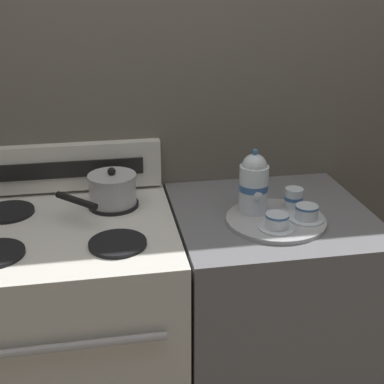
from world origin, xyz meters
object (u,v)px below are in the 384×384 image
stove (72,343)px  serving_tray (276,220)px  teacup_left (306,213)px  teapot (254,183)px  teacup_right (277,222)px  saucepan (112,189)px  creamer_jug (294,198)px

stove → serving_tray: size_ratio=2.81×
stove → teacup_left: size_ratio=8.08×
stove → teapot: 0.85m
stove → teacup_right: teacup_right is taller
saucepan → teacup_right: 0.58m
serving_tray → teacup_left: 0.10m
serving_tray → teacup_left: teacup_left is taller
teacup_left → teacup_right: size_ratio=1.00×
saucepan → serving_tray: size_ratio=0.83×
creamer_jug → teapot: bearing=-177.7°
serving_tray → teacup_left: size_ratio=2.88×
stove → creamer_jug: 0.93m
stove → creamer_jug: creamer_jug is taller
saucepan → teacup_left: (0.61, -0.25, -0.03)m
teacup_left → serving_tray: bearing=163.3°
teapot → teacup_right: bearing=-75.3°
teapot → teacup_left: (0.15, -0.10, -0.08)m
creamer_jug → teacup_right: bearing=-126.5°
teapot → teacup_left: bearing=-32.4°
stove → teacup_left: teacup_left is taller
serving_tray → creamer_jug: bearing=40.7°
stove → creamer_jug: size_ratio=13.66×
creamer_jug → serving_tray: bearing=-139.3°
stove → serving_tray: 0.84m
teacup_right → stove: bearing=167.4°
saucepan → teacup_left: 0.66m
teapot → teacup_left: teapot is taller
teapot → teacup_left: 0.20m
stove → teapot: size_ratio=4.19×
creamer_jug → stove: bearing=179.8°
teacup_left → creamer_jug: bearing=93.1°
stove → teacup_right: size_ratio=8.08×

